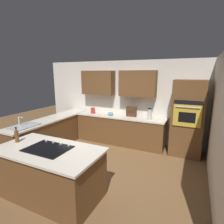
{
  "coord_description": "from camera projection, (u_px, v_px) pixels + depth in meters",
  "views": [
    {
      "loc": [
        -2.0,
        3.31,
        2.2
      ],
      "look_at": [
        -0.01,
        -0.91,
        1.19
      ],
      "focal_mm": 28.61,
      "sensor_mm": 36.0,
      "label": 1
    }
  ],
  "objects": [
    {
      "name": "ground_plane",
      "position": [
        95.0,
        168.0,
        4.22
      ],
      "size": [
        14.0,
        14.0,
        0.0
      ],
      "primitive_type": "plane",
      "color": "brown"
    },
    {
      "name": "wall_back",
      "position": [
        125.0,
        97.0,
        5.75
      ],
      "size": [
        6.0,
        0.44,
        2.6
      ],
      "color": "white",
      "rests_on": "ground"
    },
    {
      "name": "wall_left",
      "position": [
        221.0,
        125.0,
        3.19
      ],
      "size": [
        0.1,
        4.0,
        2.6
      ],
      "primitive_type": "cube",
      "color": "white",
      "rests_on": "ground"
    },
    {
      "name": "lower_cabinets_back",
      "position": [
        120.0,
        130.0,
        5.69
      ],
      "size": [
        2.8,
        0.6,
        0.86
      ],
      "primitive_type": "cube",
      "color": "brown",
      "rests_on": "ground"
    },
    {
      "name": "countertop_back",
      "position": [
        120.0,
        116.0,
        5.6
      ],
      "size": [
        2.84,
        0.64,
        0.04
      ],
      "primitive_type": "cube",
      "color": "silver",
      "rests_on": "lower_cabinets_back"
    },
    {
      "name": "lower_cabinets_side",
      "position": [
        52.0,
        133.0,
        5.38
      ],
      "size": [
        0.6,
        2.9,
        0.86
      ],
      "primitive_type": "cube",
      "color": "brown",
      "rests_on": "ground"
    },
    {
      "name": "countertop_side",
      "position": [
        51.0,
        119.0,
        5.28
      ],
      "size": [
        0.64,
        2.94,
        0.04
      ],
      "primitive_type": "cube",
      "color": "silver",
      "rests_on": "lower_cabinets_side"
    },
    {
      "name": "island_base",
      "position": [
        50.0,
        173.0,
        3.24
      ],
      "size": [
        1.85,
        0.94,
        0.86
      ],
      "primitive_type": "cube",
      "color": "brown",
      "rests_on": "ground"
    },
    {
      "name": "island_top",
      "position": [
        48.0,
        150.0,
        3.15
      ],
      "size": [
        1.93,
        1.02,
        0.04
      ],
      "primitive_type": "cube",
      "color": "silver",
      "rests_on": "island_base"
    },
    {
      "name": "wall_oven",
      "position": [
        187.0,
        119.0,
        4.75
      ],
      "size": [
        0.8,
        0.66,
        2.04
      ],
      "color": "brown",
      "rests_on": "ground"
    },
    {
      "name": "sink_unit",
      "position": [
        25.0,
        126.0,
        4.48
      ],
      "size": [
        0.46,
        0.7,
        0.23
      ],
      "color": "#515456",
      "rests_on": "countertop_side"
    },
    {
      "name": "cooktop",
      "position": [
        48.0,
        148.0,
        3.14
      ],
      "size": [
        0.76,
        0.56,
        0.03
      ],
      "color": "black",
      "rests_on": "island_top"
    },
    {
      "name": "blender",
      "position": [
        150.0,
        115.0,
        5.12
      ],
      "size": [
        0.15,
        0.15,
        0.33
      ],
      "color": "beige",
      "rests_on": "countertop_back"
    },
    {
      "name": "mixing_bowl",
      "position": [
        110.0,
        114.0,
        5.66
      ],
      "size": [
        0.18,
        0.18,
        0.1
      ],
      "primitive_type": "ellipsoid",
      "color": "#668CB2",
      "rests_on": "countertop_back"
    },
    {
      "name": "spice_rack",
      "position": [
        131.0,
        112.0,
        5.49
      ],
      "size": [
        0.31,
        0.11,
        0.31
      ],
      "color": "#472B19",
      "rests_on": "countertop_back"
    },
    {
      "name": "kettle",
      "position": [
        93.0,
        111.0,
        5.93
      ],
      "size": [
        0.15,
        0.15,
        0.18
      ],
      "primitive_type": "cylinder",
      "color": "red",
      "rests_on": "countertop_back"
    },
    {
      "name": "oil_bottle",
      "position": [
        17.0,
        136.0,
        3.43
      ],
      "size": [
        0.07,
        0.07,
        0.3
      ],
      "color": "brown",
      "rests_on": "island_top"
    }
  ]
}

